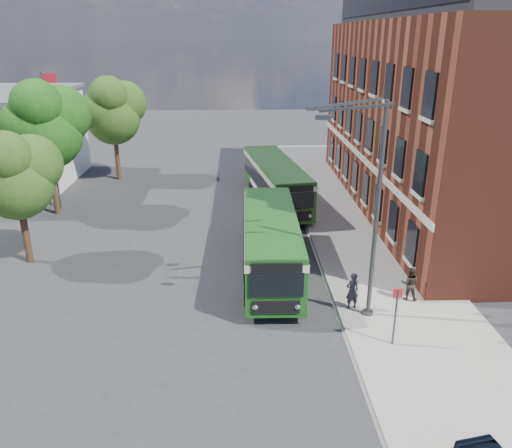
{
  "coord_description": "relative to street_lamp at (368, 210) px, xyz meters",
  "views": [
    {
      "loc": [
        -0.19,
        -20.13,
        11.2
      ],
      "look_at": [
        0.68,
        3.45,
        2.2
      ],
      "focal_mm": 35.0,
      "sensor_mm": 36.0,
      "label": 1
    }
  ],
  "objects": [
    {
      "name": "kerb_line",
      "position": [
        -0.89,
        10.0,
        -4.79
      ],
      "size": [
        0.12,
        48.0,
        0.01
      ],
      "primitive_type": "cube",
      "color": "beige",
      "rests_on": "ground"
    },
    {
      "name": "pedestrian_b",
      "position": [
        2.47,
        1.17,
        -3.86
      ],
      "size": [
        0.89,
        0.78,
        1.55
      ],
      "primitive_type": "imported",
      "rotation": [
        0.0,
        0.0,
        2.84
      ],
      "color": "black",
      "rests_on": "pavement"
    },
    {
      "name": "pavement",
      "position": [
        2.16,
        10.0,
        -4.72
      ],
      "size": [
        6.0,
        48.0,
        0.15
      ],
      "primitive_type": "cube",
      "color": "gray",
      "rests_on": "ground"
    },
    {
      "name": "tree_left",
      "position": [
        -15.98,
        6.07,
        -0.04
      ],
      "size": [
        4.15,
        3.95,
        7.01
      ],
      "color": "#3B2815",
      "rests_on": "ground"
    },
    {
      "name": "white_building",
      "position": [
        -22.84,
        20.0,
        -1.13
      ],
      "size": [
        9.4,
        13.4,
        7.3
      ],
      "color": "silver",
      "rests_on": "ground"
    },
    {
      "name": "bus_stop_sign",
      "position": [
        0.76,
        -2.2,
        -3.28
      ],
      "size": [
        0.35,
        0.08,
        2.52
      ],
      "color": "#3A3D3F",
      "rests_on": "ground"
    },
    {
      "name": "tree_mid",
      "position": [
        -17.04,
        13.64,
        1.16
      ],
      "size": [
        5.19,
        4.94,
        8.77
      ],
      "color": "#3B2815",
      "rests_on": "ground"
    },
    {
      "name": "ground",
      "position": [
        -4.84,
        2.0,
        -4.79
      ],
      "size": [
        120.0,
        120.0,
        0.0
      ],
      "primitive_type": "plane",
      "color": "#2B2B2E",
      "rests_on": "ground"
    },
    {
      "name": "street_lamp",
      "position": [
        0.0,
        0.0,
        0.0
      ],
      "size": [
        2.96,
        2.38,
        9.0
      ],
      "color": "#3A3D3F",
      "rests_on": "ground"
    },
    {
      "name": "brick_office",
      "position": [
        9.16,
        14.0,
        2.18
      ],
      "size": [
        12.1,
        26.0,
        14.2
      ],
      "color": "maroon",
      "rests_on": "ground"
    },
    {
      "name": "bus_rear",
      "position": [
        -2.45,
        15.22,
        -2.96
      ],
      "size": [
        4.25,
        11.25,
        3.02
      ],
      "color": "#205117",
      "rests_on": "ground"
    },
    {
      "name": "tree_right",
      "position": [
        -14.79,
        22.0,
        0.84
      ],
      "size": [
        4.92,
        4.67,
        8.3
      ],
      "color": "#3B2815",
      "rests_on": "ground"
    },
    {
      "name": "bus_front",
      "position": [
        -3.49,
        4.25,
        -2.96
      ],
      "size": [
        2.77,
        10.03,
        3.02
      ],
      "color": "#1A5117",
      "rests_on": "ground"
    },
    {
      "name": "pedestrian_a",
      "position": [
        -0.24,
        0.5,
        -3.81
      ],
      "size": [
        0.7,
        0.55,
        1.67
      ],
      "primitive_type": "imported",
      "rotation": [
        0.0,
        0.0,
        3.42
      ],
      "color": "black",
      "rests_on": "pavement"
    },
    {
      "name": "flagpole",
      "position": [
        -17.29,
        15.0,
        0.15
      ],
      "size": [
        0.95,
        0.1,
        9.0
      ],
      "color": "#3A3D3F",
      "rests_on": "ground"
    }
  ]
}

